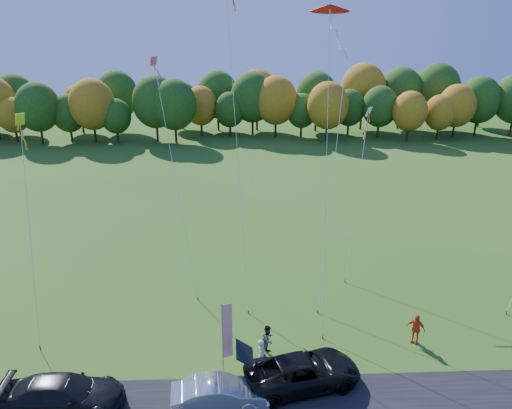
{
  "coord_description": "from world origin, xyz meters",
  "views": [
    {
      "loc": [
        -1.18,
        -22.24,
        17.4
      ],
      "look_at": [
        0.0,
        6.0,
        7.0
      ],
      "focal_mm": 35.0,
      "sensor_mm": 36.0,
      "label": 1
    }
  ],
  "objects_px": {
    "person_east": "(416,329)",
    "black_suv": "(303,372)",
    "feather_flag": "(226,330)",
    "silver_sedan": "(219,394)"
  },
  "relations": [
    {
      "from": "person_east",
      "to": "black_suv",
      "type": "bearing_deg",
      "value": -119.1
    },
    {
      "from": "person_east",
      "to": "feather_flag",
      "type": "relative_size",
      "value": 0.43
    },
    {
      "from": "black_suv",
      "to": "feather_flag",
      "type": "height_order",
      "value": "feather_flag"
    },
    {
      "from": "black_suv",
      "to": "feather_flag",
      "type": "relative_size",
      "value": 1.4
    },
    {
      "from": "silver_sedan",
      "to": "feather_flag",
      "type": "relative_size",
      "value": 1.09
    },
    {
      "from": "silver_sedan",
      "to": "feather_flag",
      "type": "bearing_deg",
      "value": -12.91
    },
    {
      "from": "feather_flag",
      "to": "black_suv",
      "type": "bearing_deg",
      "value": -17.01
    },
    {
      "from": "black_suv",
      "to": "silver_sedan",
      "type": "xyz_separation_m",
      "value": [
        -4.17,
        -1.38,
        -0.06
      ]
    },
    {
      "from": "black_suv",
      "to": "person_east",
      "type": "relative_size",
      "value": 3.25
    },
    {
      "from": "silver_sedan",
      "to": "person_east",
      "type": "xyz_separation_m",
      "value": [
        11.08,
        4.7,
        0.15
      ]
    }
  ]
}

